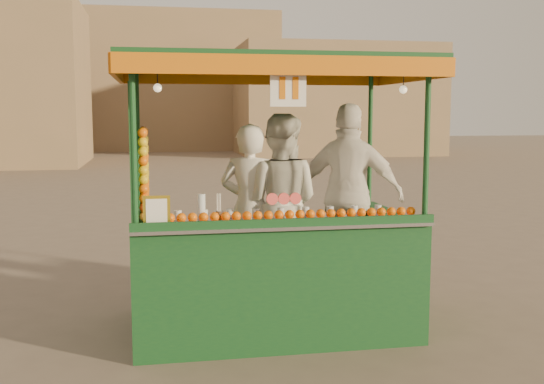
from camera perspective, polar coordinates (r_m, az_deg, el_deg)
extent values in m
plane|color=brown|center=(6.31, 3.56, -10.82)|extent=(90.00, 90.00, 0.00)
cube|color=#8C6C4F|center=(31.01, 5.45, 8.02)|extent=(9.00, 6.00, 5.00)
cube|color=#8C6C4F|center=(35.87, -11.44, 9.37)|extent=(14.00, 7.00, 7.00)
cube|color=#103D1D|center=(5.98, -0.15, -10.43)|extent=(2.41, 1.48, 0.28)
cylinder|color=black|center=(5.88, -8.31, -10.51)|extent=(0.33, 0.09, 0.33)
cylinder|color=black|center=(6.17, 7.62, -9.67)|extent=(0.33, 0.09, 0.33)
cube|color=#103D1D|center=(5.27, 1.03, -7.07)|extent=(2.41, 0.28, 0.74)
cube|color=#103D1D|center=(5.85, -10.72, -5.78)|extent=(0.28, 1.21, 0.74)
cube|color=#103D1D|center=(6.21, 9.47, -5.00)|extent=(0.28, 1.21, 0.74)
cube|color=#B2B2B7|center=(5.22, 0.98, -2.89)|extent=(2.41, 0.43, 0.03)
cylinder|color=#103D1D|center=(4.92, -12.10, 3.82)|extent=(0.05, 0.05, 1.30)
cylinder|color=#103D1D|center=(5.38, 13.48, 4.04)|extent=(0.05, 0.05, 1.30)
cylinder|color=#103D1D|center=(6.31, -11.75, 4.50)|extent=(0.05, 0.05, 1.30)
cylinder|color=#103D1D|center=(6.68, 8.63, 4.69)|extent=(0.05, 0.05, 1.30)
cube|color=#103D1D|center=(5.72, -0.16, 11.28)|extent=(2.60, 1.67, 0.07)
cube|color=#CE650B|center=(4.90, 1.62, 11.13)|extent=(2.60, 0.04, 0.15)
cube|color=#CE650B|center=(6.54, -1.49, 10.09)|extent=(2.60, 0.04, 0.15)
cube|color=#CE650B|center=(5.63, -13.50, 10.40)|extent=(0.04, 1.67, 0.15)
cube|color=#CE650B|center=(6.08, 12.17, 10.17)|extent=(0.04, 1.67, 0.15)
cylinder|color=#F5504A|center=(5.06, 1.05, -0.59)|extent=(0.09, 0.02, 0.09)
cube|color=gold|center=(4.97, -10.14, -1.80)|extent=(0.20, 0.02, 0.26)
cube|color=white|center=(4.96, 1.43, 9.14)|extent=(0.28, 0.01, 0.28)
sphere|color=#FFE5B2|center=(4.98, -10.05, 9.03)|extent=(0.06, 0.06, 0.06)
sphere|color=#FFE5B2|center=(5.37, 11.50, 8.84)|extent=(0.06, 0.06, 0.06)
imported|color=silver|center=(5.97, -1.94, -1.43)|extent=(0.67, 0.56, 1.55)
imported|color=silver|center=(6.03, 0.63, -0.91)|extent=(0.98, 0.88, 1.64)
imported|color=white|center=(6.21, 6.85, -0.26)|extent=(1.10, 0.85, 1.74)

